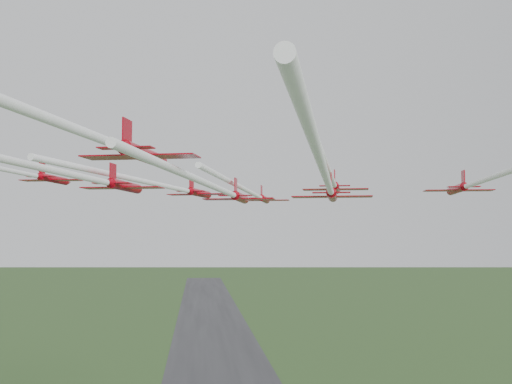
{
  "coord_description": "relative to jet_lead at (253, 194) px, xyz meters",
  "views": [
    {
      "loc": [
        -8.1,
        -92.0,
        46.07
      ],
      "look_at": [
        0.09,
        -2.98,
        52.45
      ],
      "focal_mm": 45.0,
      "sensor_mm": 36.0,
      "label": 1
    }
  ],
  "objects": [
    {
      "name": "jet_row2_left",
      "position": [
        -12.02,
        -10.45,
        0.04
      ],
      "size": [
        19.4,
        50.59,
        2.78
      ],
      "rotation": [
        0.0,
        0.0,
        -0.32
      ],
      "color": "#A20210"
    },
    {
      "name": "jet_trail_solo",
      "position": [
        -16.64,
        -66.79,
        -0.71
      ],
      "size": [
        18.34,
        60.31,
        2.58
      ],
      "rotation": [
        0.0,
        0.0,
        -0.25
      ],
      "color": "#A20210"
    },
    {
      "name": "jet_row2_right",
      "position": [
        8.67,
        -18.13,
        0.63
      ],
      "size": [
        18.72,
        60.41,
        2.95
      ],
      "rotation": [
        0.0,
        0.0,
        -0.25
      ],
      "color": "#A20210"
    },
    {
      "name": "jet_row3_mid",
      "position": [
        -5.87,
        -30.9,
        -1.84
      ],
      "size": [
        14.71,
        52.81,
        2.68
      ],
      "rotation": [
        0.0,
        0.0,
        -0.21
      ],
      "color": "#A20210"
    },
    {
      "name": "jet_row3_right",
      "position": [
        18.53,
        -44.66,
        -1.13
      ],
      "size": [
        15.85,
        66.13,
        2.38
      ],
      "rotation": [
        0.0,
        0.0,
        -0.19
      ],
      "color": "#A20210"
    },
    {
      "name": "jet_row4_left",
      "position": [
        -19.66,
        -43.87,
        -1.42
      ],
      "size": [
        16.46,
        55.27,
        2.56
      ],
      "rotation": [
        0.0,
        0.0,
        -0.24
      ],
      "color": "#A20210"
    },
    {
      "name": "jet_row4_right",
      "position": [
        1.91,
        -48.28,
        -2.47
      ],
      "size": [
        16.3,
        56.35,
        2.47
      ],
      "rotation": [
        0.0,
        0.0,
        -0.23
      ],
      "color": "#A20210"
    },
    {
      "name": "runway",
      "position": [
        -0.57,
        192.68,
        -52.92
      ],
      "size": [
        38.0,
        900.0,
        0.04
      ],
      "primitive_type": "cube",
      "color": "#2F2F32",
      "rests_on": "ground"
    },
    {
      "name": "jet_lead",
      "position": [
        0.0,
        0.0,
        0.0
      ],
      "size": [
        16.78,
        60.34,
        2.75
      ],
      "rotation": [
        0.0,
        0.0,
        -0.22
      ],
      "color": "#A20210"
    }
  ]
}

